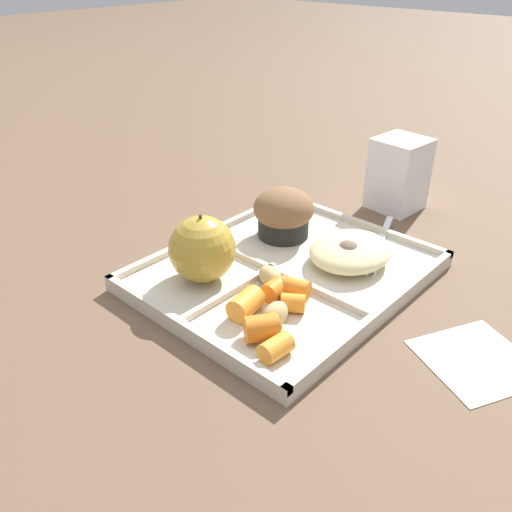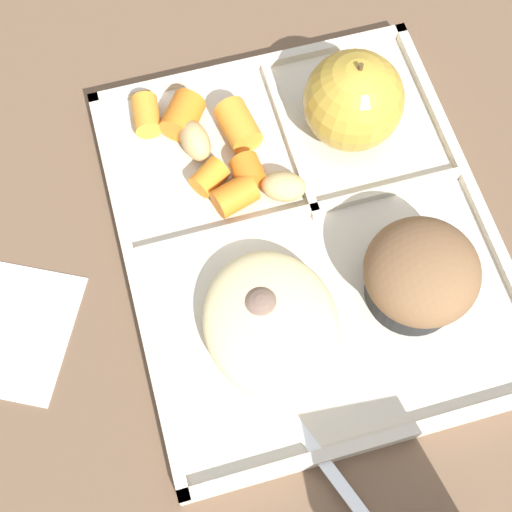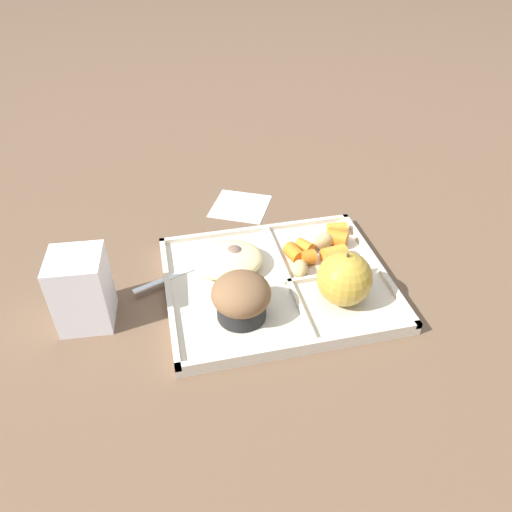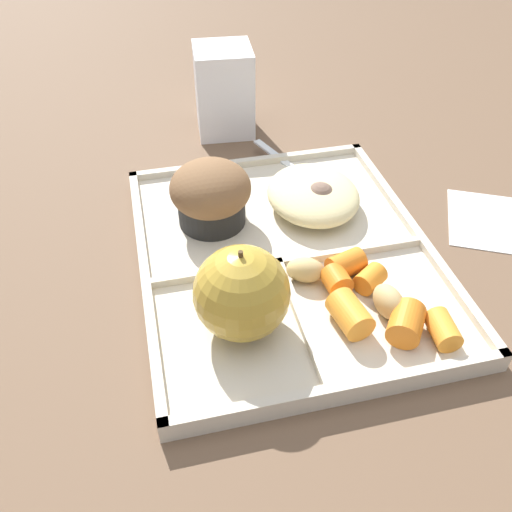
% 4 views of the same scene
% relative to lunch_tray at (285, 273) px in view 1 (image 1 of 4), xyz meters
% --- Properties ---
extents(ground, '(6.00, 6.00, 0.00)m').
position_rel_lunch_tray_xyz_m(ground, '(0.00, -0.00, -0.01)').
color(ground, brown).
extents(lunch_tray, '(0.32, 0.27, 0.02)m').
position_rel_lunch_tray_xyz_m(lunch_tray, '(0.00, 0.00, 0.00)').
color(lunch_tray, beige).
rests_on(lunch_tray, ground).
extents(green_apple, '(0.07, 0.07, 0.08)m').
position_rel_lunch_tray_xyz_m(green_apple, '(-0.08, 0.06, 0.04)').
color(green_apple, '#B79333').
rests_on(green_apple, lunch_tray).
extents(bran_muffin, '(0.08, 0.08, 0.06)m').
position_rel_lunch_tray_xyz_m(bran_muffin, '(0.06, 0.06, 0.04)').
color(bran_muffin, black).
rests_on(bran_muffin, lunch_tray).
extents(carrot_slice_small, '(0.03, 0.02, 0.02)m').
position_rel_lunch_tray_xyz_m(carrot_slice_small, '(-0.12, -0.09, 0.02)').
color(carrot_slice_small, orange).
rests_on(carrot_slice_small, lunch_tray).
extents(carrot_slice_large, '(0.04, 0.03, 0.03)m').
position_rel_lunch_tray_xyz_m(carrot_slice_large, '(-0.10, -0.03, 0.02)').
color(carrot_slice_large, orange).
rests_on(carrot_slice_large, lunch_tray).
extents(carrot_slice_near_corner, '(0.04, 0.04, 0.03)m').
position_rel_lunch_tray_xyz_m(carrot_slice_near_corner, '(-0.11, -0.06, 0.02)').
color(carrot_slice_near_corner, orange).
rests_on(carrot_slice_near_corner, lunch_tray).
extents(carrot_slice_diagonal, '(0.03, 0.04, 0.02)m').
position_rel_lunch_tray_xyz_m(carrot_slice_diagonal, '(-0.04, -0.04, 0.02)').
color(carrot_slice_diagonal, orange).
rests_on(carrot_slice_diagonal, lunch_tray).
extents(carrot_slice_center, '(0.03, 0.03, 0.02)m').
position_rel_lunch_tray_xyz_m(carrot_slice_center, '(-0.06, -0.06, 0.01)').
color(carrot_slice_center, orange).
rests_on(carrot_slice_center, lunch_tray).
extents(carrot_slice_edge, '(0.02, 0.02, 0.02)m').
position_rel_lunch_tray_xyz_m(carrot_slice_edge, '(-0.06, -0.03, 0.02)').
color(carrot_slice_edge, orange).
rests_on(carrot_slice_edge, lunch_tray).
extents(potato_chunk_golden, '(0.04, 0.03, 0.03)m').
position_rel_lunch_tray_xyz_m(potato_chunk_golden, '(-0.09, -0.06, 0.02)').
color(potato_chunk_golden, tan).
rests_on(potato_chunk_golden, lunch_tray).
extents(potato_chunk_corner, '(0.03, 0.04, 0.02)m').
position_rel_lunch_tray_xyz_m(potato_chunk_corner, '(-0.04, -0.01, 0.02)').
color(potato_chunk_corner, tan).
rests_on(potato_chunk_corner, lunch_tray).
extents(egg_noodle_pile, '(0.11, 0.09, 0.03)m').
position_rel_lunch_tray_xyz_m(egg_noodle_pile, '(0.06, -0.05, 0.02)').
color(egg_noodle_pile, beige).
rests_on(egg_noodle_pile, lunch_tray).
extents(meatball_front, '(0.03, 0.03, 0.03)m').
position_rel_lunch_tray_xyz_m(meatball_front, '(0.05, -0.05, 0.02)').
color(meatball_front, '#755B4C').
rests_on(meatball_front, lunch_tray).
extents(meatball_back, '(0.03, 0.03, 0.03)m').
position_rel_lunch_tray_xyz_m(meatball_back, '(0.08, -0.05, 0.02)').
color(meatball_back, '#755B4C').
rests_on(meatball_back, lunch_tray).
extents(plastic_fork, '(0.16, 0.07, 0.00)m').
position_rel_lunch_tray_xyz_m(plastic_fork, '(0.12, -0.05, 0.01)').
color(plastic_fork, white).
rests_on(plastic_fork, lunch_tray).
extents(milk_carton, '(0.07, 0.07, 0.10)m').
position_rel_lunch_tray_xyz_m(milk_carton, '(0.26, 0.01, 0.05)').
color(milk_carton, white).
rests_on(milk_carton, ground).
extents(paper_napkin, '(0.13, 0.13, 0.00)m').
position_rel_lunch_tray_xyz_m(paper_napkin, '(0.01, -0.23, -0.01)').
color(paper_napkin, white).
rests_on(paper_napkin, ground).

